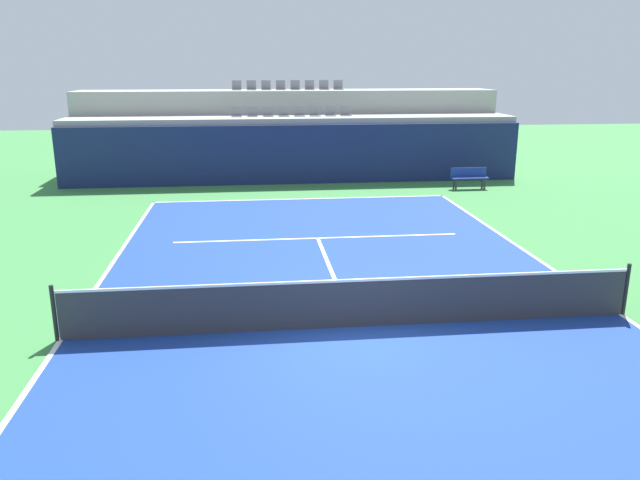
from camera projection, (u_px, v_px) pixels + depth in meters
ground_plane at (354, 327)px, 11.97m from camera, size 80.00×80.00×0.00m
court_surface at (354, 327)px, 11.97m from camera, size 11.00×24.00×0.01m
baseline_far at (302, 199)px, 23.39m from camera, size 11.00×0.10×0.00m
sideline_left at (60, 340)px, 11.37m from camera, size 0.10×24.00×0.00m
sideline_right at (620, 314)px, 12.56m from camera, size 0.10×24.00×0.00m
service_line_far at (318, 238)px, 18.09m from camera, size 8.26×0.10×0.00m
centre_service_line at (332, 273)px, 15.03m from camera, size 0.10×6.40×0.00m
back_wall at (295, 155)px, 26.18m from camera, size 19.40×0.30×2.47m
stands_tier_lower at (292, 148)px, 27.44m from camera, size 19.40×2.40×2.71m
stands_tier_upper at (289, 130)px, 29.59m from camera, size 19.40×2.40×3.75m
seating_row_lower at (292, 113)px, 27.13m from camera, size 5.22×0.44×0.44m
seating_row_upper at (288, 87)px, 29.14m from camera, size 5.22×0.44×0.44m
tennis_net at (355, 302)px, 11.83m from camera, size 11.08×0.08×1.07m
player_bench at (469, 176)px, 25.27m from camera, size 1.50×0.40×0.85m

